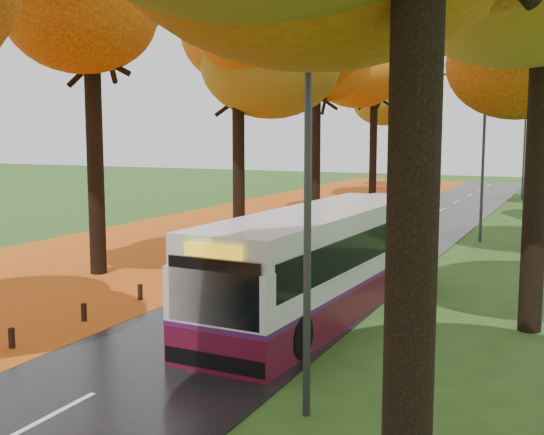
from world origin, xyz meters
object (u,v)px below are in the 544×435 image
Objects in this scene: streetlamp_far at (521,138)px; car_silver at (383,207)px; streetlamp_near at (295,160)px; streetlamp_mid at (478,142)px; bus at (319,260)px; car_white at (371,210)px; car_dark at (418,195)px.

streetlamp_far is 17.56m from car_silver.
streetlamp_near and streetlamp_mid have the same top height.
bus is 2.53× the size of car_silver.
streetlamp_near is at bearing -70.25° from bus.
streetlamp_far is at bearing 74.23° from car_white.
car_silver is at bearing -105.24° from car_dark.
streetlamp_far reaches higher than car_white.
car_white is at bearing -105.96° from car_dark.
car_silver is at bearing 135.67° from streetlamp_mid.
bus is at bearing -97.60° from streetlamp_mid.
bus reaches higher than car_silver.
car_dark is at bearing -134.11° from streetlamp_far.
car_dark is at bearing 112.10° from streetlamp_mid.
streetlamp_mid is 9.49m from car_silver.
streetlamp_mid reaches higher than bus.
bus is 2.64× the size of car_white.
streetlamp_mid is 0.70× the size of bus.
car_silver reaches higher than car_dark.
streetlamp_near is at bearing -76.73° from car_silver.
bus is 31.18m from car_dark.
streetlamp_near is at bearing -90.00° from streetlamp_far.
streetlamp_far is at bearing 29.92° from car_dark.
car_silver is (-6.18, 6.03, -3.93)m from streetlamp_mid.
streetlamp_near and streetlamp_far have the same top height.
car_silver is 9.47m from car_dark.
car_white is (-4.25, 19.25, -0.82)m from bus.
streetlamp_near is 1.85× the size of car_white.
streetlamp_far is 1.84× the size of car_dark.
car_dark is (0.00, 11.63, -0.10)m from car_white.
streetlamp_near reaches higher than car_silver.
car_white is 11.63m from car_dark.
car_silver is (-6.18, -15.97, -3.93)m from streetlamp_far.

